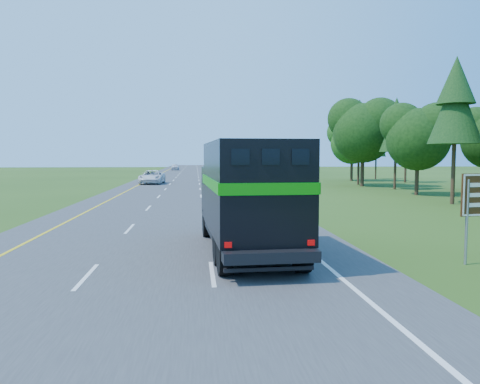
% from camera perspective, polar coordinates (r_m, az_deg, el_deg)
% --- Properties ---
extents(road, '(15.00, 260.00, 0.04)m').
position_cam_1_polar(road, '(52.85, -6.90, 0.56)').
color(road, '#38383A').
rests_on(road, ground).
extents(lane_markings, '(11.15, 260.00, 0.01)m').
position_cam_1_polar(lane_markings, '(52.85, -6.90, 0.59)').
color(lane_markings, yellow).
rests_on(lane_markings, road).
extents(horse_truck, '(3.22, 9.10, 3.97)m').
position_cam_1_polar(horse_truck, '(16.78, 0.91, -0.28)').
color(horse_truck, black).
rests_on(horse_truck, road).
extents(white_suv, '(3.07, 6.24, 1.70)m').
position_cam_1_polar(white_suv, '(60.00, -10.67, 1.81)').
color(white_suv, silver).
rests_on(white_suv, road).
extents(far_car, '(1.88, 4.63, 1.57)m').
position_cam_1_polar(far_car, '(117.44, -7.91, 3.05)').
color(far_car, silver).
rests_on(far_car, road).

